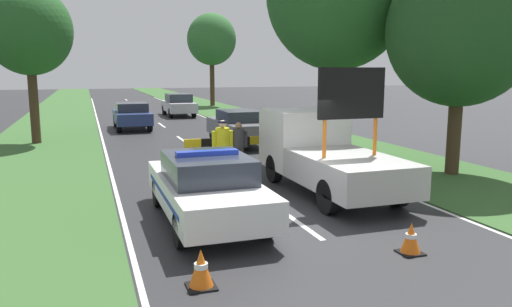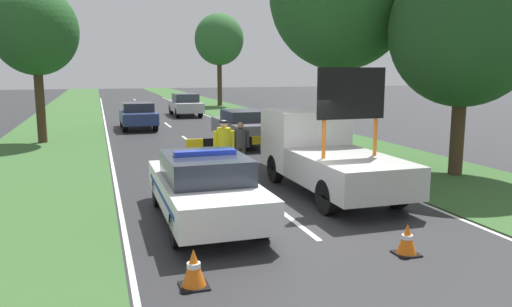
% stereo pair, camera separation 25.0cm
% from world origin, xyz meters
% --- Properties ---
extents(ground_plane, '(160.00, 160.00, 0.00)m').
position_xyz_m(ground_plane, '(0.00, 0.00, 0.00)').
color(ground_plane, '#28282B').
extents(lane_markings, '(7.07, 64.60, 0.01)m').
position_xyz_m(lane_markings, '(0.00, 17.45, 0.00)').
color(lane_markings, silver).
rests_on(lane_markings, ground).
extents(grass_verge_left, '(4.67, 120.00, 0.03)m').
position_xyz_m(grass_verge_left, '(-5.92, 20.00, 0.02)').
color(grass_verge_left, '#38602D').
rests_on(grass_verge_left, ground).
extents(grass_verge_right, '(4.67, 120.00, 0.03)m').
position_xyz_m(grass_verge_right, '(5.92, 20.00, 0.02)').
color(grass_verge_right, '#38602D').
rests_on(grass_verge_right, ground).
extents(police_car, '(1.85, 4.80, 1.54)m').
position_xyz_m(police_car, '(-1.79, 0.52, 0.74)').
color(police_car, white).
rests_on(police_car, ground).
extents(work_truck, '(2.03, 5.40, 3.24)m').
position_xyz_m(work_truck, '(1.79, 2.31, 1.03)').
color(work_truck, white).
rests_on(work_truck, ground).
extents(road_barrier, '(3.15, 0.08, 1.09)m').
position_xyz_m(road_barrier, '(0.23, 5.39, 0.90)').
color(road_barrier, black).
rests_on(road_barrier, ground).
extents(police_officer, '(0.63, 0.40, 1.76)m').
position_xyz_m(police_officer, '(-0.43, 4.27, 1.04)').
color(police_officer, '#191E38').
rests_on(police_officer, ground).
extents(pedestrian_civilian, '(0.57, 0.36, 1.59)m').
position_xyz_m(pedestrian_civilian, '(0.30, 5.08, 0.93)').
color(pedestrian_civilian, brown).
rests_on(pedestrian_civilian, ground).
extents(traffic_cone_near_police, '(0.35, 0.35, 0.49)m').
position_xyz_m(traffic_cone_near_police, '(1.57, 5.17, 0.24)').
color(traffic_cone_near_police, black).
rests_on(traffic_cone_near_police, ground).
extents(traffic_cone_centre_front, '(0.48, 0.48, 0.66)m').
position_xyz_m(traffic_cone_centre_front, '(-0.04, 6.06, 0.32)').
color(traffic_cone_centre_front, black).
rests_on(traffic_cone_centre_front, ground).
extents(traffic_cone_near_truck, '(0.43, 0.43, 0.59)m').
position_xyz_m(traffic_cone_near_truck, '(-2.63, -2.70, 0.29)').
color(traffic_cone_near_truck, black).
rests_on(traffic_cone_near_truck, ground).
extents(traffic_cone_behind_barrier, '(0.53, 0.53, 0.72)m').
position_xyz_m(traffic_cone_behind_barrier, '(-1.55, 3.38, 0.36)').
color(traffic_cone_behind_barrier, black).
rests_on(traffic_cone_behind_barrier, ground).
extents(traffic_cone_lane_edge, '(0.40, 0.40, 0.56)m').
position_xyz_m(traffic_cone_lane_edge, '(1.14, -2.52, 0.28)').
color(traffic_cone_lane_edge, black).
rests_on(traffic_cone_lane_edge, ground).
extents(queued_car_suv_grey, '(1.73, 4.57, 1.49)m').
position_xyz_m(queued_car_suv_grey, '(2.03, 10.85, 0.78)').
color(queued_car_suv_grey, slate).
rests_on(queued_car_suv_grey, ground).
extents(queued_car_hatch_blue, '(1.80, 4.15, 1.44)m').
position_xyz_m(queued_car_hatch_blue, '(-1.79, 18.11, 0.76)').
color(queued_car_hatch_blue, navy).
rests_on(queued_car_hatch_blue, ground).
extents(queued_car_sedan_silver, '(1.80, 4.66, 1.55)m').
position_xyz_m(queued_car_sedan_silver, '(2.00, 25.23, 0.79)').
color(queued_car_sedan_silver, '#B2B2B7').
rests_on(queued_car_sedan_silver, ground).
extents(roadside_tree_near_left, '(3.60, 3.60, 6.72)m').
position_xyz_m(roadside_tree_near_left, '(-6.24, 13.95, 4.80)').
color(roadside_tree_near_left, '#42301E').
rests_on(roadside_tree_near_left, ground).
extents(roadside_tree_near_right, '(4.29, 4.29, 8.09)m').
position_xyz_m(roadside_tree_near_right, '(6.61, 34.05, 5.80)').
color(roadside_tree_near_right, '#42301E').
rests_on(roadside_tree_near_right, ground).
extents(roadside_tree_mid_left, '(4.35, 4.35, 6.65)m').
position_xyz_m(roadside_tree_mid_left, '(6.46, 2.78, 4.35)').
color(roadside_tree_mid_left, '#42301E').
rests_on(roadside_tree_mid_left, ground).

